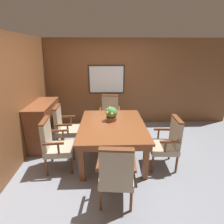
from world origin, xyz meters
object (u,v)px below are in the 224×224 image
at_px(chair_head_near, 116,173).
at_px(chair_left_near, 54,143).
at_px(potted_plant, 111,114).
at_px(chair_right_near, 168,141).
at_px(sideboard_cabinet, 44,124).
at_px(chair_head_far, 110,113).
at_px(chair_left_far, 64,126).
at_px(dining_table, 112,128).

relative_size(chair_head_near, chair_left_near, 1.00).
height_order(chair_left_near, potted_plant, potted_plant).
distance_m(chair_right_near, sideboard_cabinet, 2.75).
height_order(chair_right_near, chair_head_far, same).
bearing_deg(chair_head_far, potted_plant, -84.69).
relative_size(chair_left_far, chair_left_near, 1.00).
relative_size(chair_head_near, chair_right_near, 1.00).
distance_m(chair_head_near, chair_left_near, 1.38).
bearing_deg(dining_table, chair_right_near, -20.53).
height_order(chair_left_far, chair_right_near, same).
bearing_deg(chair_left_far, chair_head_near, -149.23).
bearing_deg(chair_head_far, sideboard_cabinet, -151.56).
bearing_deg(chair_left_far, chair_head_far, -54.05).
relative_size(chair_head_near, sideboard_cabinet, 0.88).
xyz_separation_m(chair_left_far, potted_plant, (1.06, -0.22, 0.35)).
bearing_deg(chair_head_far, chair_left_near, -118.58).
bearing_deg(chair_right_near, chair_head_far, -144.05).
bearing_deg(chair_left_far, potted_plant, -104.14).
xyz_separation_m(chair_right_near, sideboard_cabinet, (-2.58, 0.93, -0.02)).
distance_m(dining_table, chair_left_far, 1.14).
height_order(chair_right_near, sideboard_cabinet, sideboard_cabinet).
bearing_deg(chair_right_near, sideboard_cabinet, -106.90).
bearing_deg(sideboard_cabinet, potted_plant, -13.43).
distance_m(chair_right_near, chair_left_near, 2.10).
xyz_separation_m(chair_head_far, potted_plant, (0.01, -1.05, 0.35)).
xyz_separation_m(chair_head_near, chair_head_far, (-0.03, 2.46, 0.00)).
height_order(chair_left_near, sideboard_cabinet, sideboard_cabinet).
height_order(chair_head_far, sideboard_cabinet, sideboard_cabinet).
xyz_separation_m(chair_left_far, sideboard_cabinet, (-0.49, 0.15, -0.02)).
distance_m(chair_head_near, potted_plant, 1.46).
distance_m(chair_head_near, chair_right_near, 1.32).
height_order(chair_left_near, chair_head_far, same).
height_order(chair_head_near, chair_head_far, same).
bearing_deg(chair_left_near, potted_plant, -66.27).
bearing_deg(potted_plant, chair_left_near, -152.39).
bearing_deg(chair_head_near, dining_table, -84.45).
distance_m(chair_head_near, chair_head_far, 2.46).
distance_m(chair_left_far, chair_head_far, 1.33).
distance_m(chair_left_far, chair_left_near, 0.77).
distance_m(dining_table, potted_plant, 0.30).
bearing_deg(chair_head_far, chair_left_far, -136.79).
bearing_deg(chair_head_near, potted_plant, -84.09).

